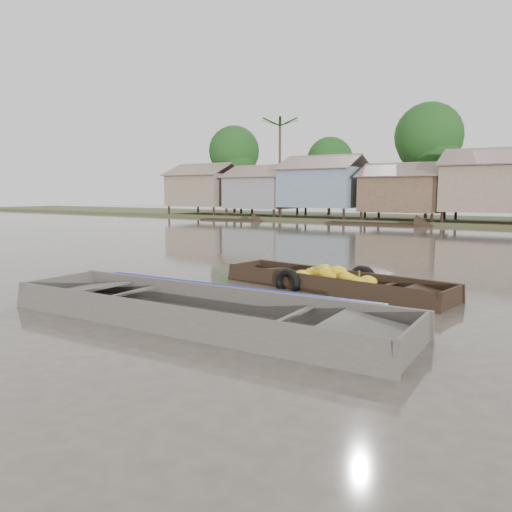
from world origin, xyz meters
The scene contains 4 objects.
ground centered at (0.00, 0.00, 0.00)m, with size 120.00×120.00×0.00m, color #4C433A.
riverbank centered at (3.03, 31.86, 3.07)m, with size 120.00×12.47×10.22m.
banana_boat centered at (2.28, 2.40, 0.17)m, with size 6.05×2.37×0.84m.
viewer_boat centered at (1.55, -1.71, 0.07)m, with size 8.03×2.27×0.64m.
Camera 1 is at (7.26, -8.74, 2.39)m, focal length 35.00 mm.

